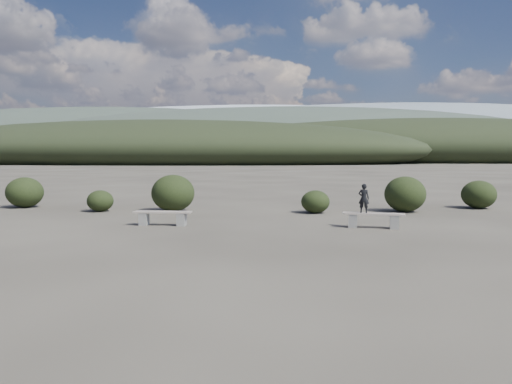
{
  "coord_description": "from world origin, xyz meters",
  "views": [
    {
      "loc": [
        1.49,
        -9.73,
        2.15
      ],
      "look_at": [
        0.66,
        3.5,
        1.1
      ],
      "focal_mm": 35.0,
      "sensor_mm": 36.0,
      "label": 1
    }
  ],
  "objects": [
    {
      "name": "ground",
      "position": [
        0.0,
        0.0,
        0.0
      ],
      "size": [
        1200.0,
        1200.0,
        0.0
      ],
      "primitive_type": "plane",
      "color": "#322E27",
      "rests_on": "ground"
    },
    {
      "name": "bench_left",
      "position": [
        -2.17,
        4.67,
        0.26
      ],
      "size": [
        1.71,
        0.4,
        0.43
      ],
      "rotation": [
        0.0,
        0.0,
        -0.03
      ],
      "color": "slate",
      "rests_on": "ground"
    },
    {
      "name": "bench_right",
      "position": [
        3.96,
        4.55,
        0.26
      ],
      "size": [
        1.76,
        0.64,
        0.43
      ],
      "rotation": [
        0.0,
        0.0,
        -0.16
      ],
      "color": "slate",
      "rests_on": "ground"
    },
    {
      "name": "seated_person",
      "position": [
        3.68,
        4.6,
        0.85
      ],
      "size": [
        0.35,
        0.28,
        0.84
      ],
      "primitive_type": "imported",
      "rotation": [
        0.0,
        0.0,
        2.86
      ],
      "color": "black",
      "rests_on": "bench_right"
    },
    {
      "name": "shrub_a",
      "position": [
        -5.33,
        8.01,
        0.39
      ],
      "size": [
        0.95,
        0.95,
        0.78
      ],
      "primitive_type": "ellipsoid",
      "color": "black",
      "rests_on": "ground"
    },
    {
      "name": "shrub_b",
      "position": [
        -2.67,
        8.2,
        0.67
      ],
      "size": [
        1.57,
        1.57,
        1.35
      ],
      "primitive_type": "ellipsoid",
      "color": "black",
      "rests_on": "ground"
    },
    {
      "name": "shrub_c",
      "position": [
        2.5,
        8.01,
        0.41
      ],
      "size": [
        1.02,
        1.02,
        0.81
      ],
      "primitive_type": "ellipsoid",
      "color": "black",
      "rests_on": "ground"
    },
    {
      "name": "shrub_d",
      "position": [
        5.77,
        8.57,
        0.65
      ],
      "size": [
        1.48,
        1.48,
        1.29
      ],
      "primitive_type": "ellipsoid",
      "color": "black",
      "rests_on": "ground"
    },
    {
      "name": "shrub_e",
      "position": [
        8.88,
        9.89,
        0.54
      ],
      "size": [
        1.3,
        1.3,
        1.08
      ],
      "primitive_type": "ellipsoid",
      "color": "black",
      "rests_on": "ground"
    },
    {
      "name": "shrub_f",
      "position": [
        -8.78,
        9.15,
        0.6
      ],
      "size": [
        1.41,
        1.41,
        1.19
      ],
      "primitive_type": "ellipsoid",
      "color": "black",
      "rests_on": "ground"
    },
    {
      "name": "mountain_ridges",
      "position": [
        -7.48,
        339.06,
        10.84
      ],
      "size": [
        500.0,
        400.0,
        56.0
      ],
      "color": "black",
      "rests_on": "ground"
    }
  ]
}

